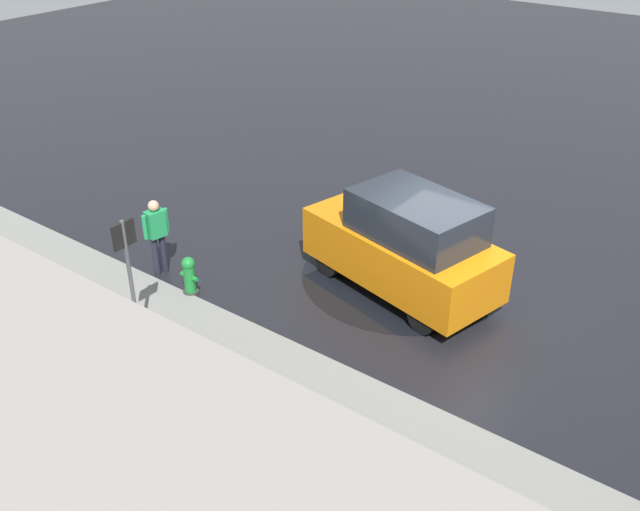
% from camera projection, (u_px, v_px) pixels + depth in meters
% --- Properties ---
extents(ground_plane, '(60.00, 60.00, 0.00)m').
position_uv_depth(ground_plane, '(443.00, 306.00, 13.48)').
color(ground_plane, black).
extents(kerb_strip, '(24.00, 3.20, 0.04)m').
position_uv_depth(kerb_strip, '(307.00, 432.00, 10.55)').
color(kerb_strip, slate).
rests_on(kerb_strip, ground).
extents(moving_hatchback, '(4.19, 2.55, 2.06)m').
position_uv_depth(moving_hatchback, '(405.00, 244.00, 13.46)').
color(moving_hatchback, orange).
rests_on(moving_hatchback, ground).
extents(fire_hydrant, '(0.42, 0.31, 0.80)m').
position_uv_depth(fire_hydrant, '(189.00, 276.00, 13.66)').
color(fire_hydrant, '#197A2D').
rests_on(fire_hydrant, ground).
extents(pedestrian, '(0.30, 0.56, 1.62)m').
position_uv_depth(pedestrian, '(157.00, 231.00, 14.06)').
color(pedestrian, '#1E8C4C').
rests_on(pedestrian, ground).
extents(metal_railing, '(7.31, 0.04, 1.05)m').
position_uv_depth(metal_railing, '(319.00, 454.00, 9.21)').
color(metal_railing, '#B7BABF').
rests_on(metal_railing, ground).
extents(sign_post, '(0.07, 0.44, 2.40)m').
position_uv_depth(sign_post, '(129.00, 265.00, 11.69)').
color(sign_post, '#4C4C51').
rests_on(sign_post, ground).
extents(puddle_patch, '(4.12, 4.12, 0.01)m').
position_uv_depth(puddle_patch, '(403.00, 276.00, 14.42)').
color(puddle_patch, black).
rests_on(puddle_patch, ground).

